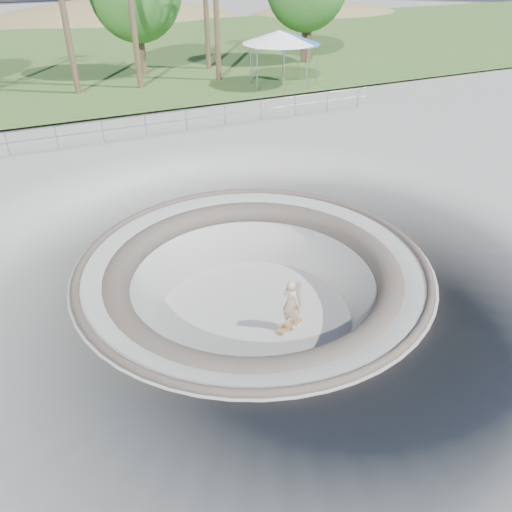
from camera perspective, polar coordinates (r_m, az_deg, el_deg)
name	(u,v)px	position (r m, az deg, el deg)	size (l,w,h in m)	color
ground	(253,263)	(14.56, -0.31, -0.81)	(180.00, 180.00, 0.00)	gray
skate_bowl	(253,312)	(15.62, -0.29, -6.46)	(14.00, 14.00, 4.10)	gray
grass_strip	(77,56)	(46.04, -19.73, 20.72)	(180.00, 36.00, 0.12)	#446126
distant_hills	(92,83)	(70.45, -18.27, 18.29)	(103.20, 45.00, 28.60)	olive
safety_railing	(146,125)	(24.74, -12.49, 14.36)	(25.00, 0.06, 1.03)	gray
skateboard	(290,326)	(15.15, 3.89, -7.94)	(0.95, 0.57, 0.09)	olive
skater	(291,304)	(14.64, 4.00, -5.45)	(0.59, 0.39, 1.62)	tan
canopy_white	(279,37)	(33.20, 2.67, 23.70)	(6.03, 6.03, 3.23)	gray
canopy_blue	(284,38)	(33.41, 3.25, 23.64)	(5.96, 5.96, 3.17)	gray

